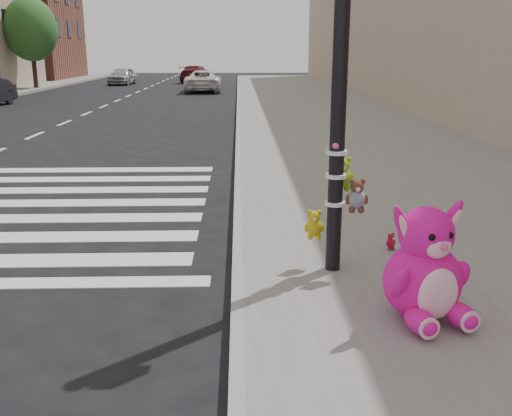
{
  "coord_description": "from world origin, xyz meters",
  "views": [
    {
      "loc": [
        1.58,
        -4.06,
        2.48
      ],
      "look_at": [
        1.76,
        2.13,
        0.75
      ],
      "focal_mm": 40.0,
      "sensor_mm": 36.0,
      "label": 1
    }
  ],
  "objects_px": {
    "red_teddy": "(391,241)",
    "signal_pole": "(340,113)",
    "pink_bunny": "(425,272)",
    "car_white_near": "(203,81)"
  },
  "relations": [
    {
      "from": "red_teddy",
      "to": "signal_pole",
      "type": "bearing_deg",
      "value": -176.2
    },
    {
      "from": "pink_bunny",
      "to": "car_white_near",
      "type": "xyz_separation_m",
      "value": [
        -3.76,
        30.41,
        0.04
      ]
    },
    {
      "from": "car_white_near",
      "to": "signal_pole",
      "type": "bearing_deg",
      "value": 94.99
    },
    {
      "from": "pink_bunny",
      "to": "car_white_near",
      "type": "relative_size",
      "value": 0.24
    },
    {
      "from": "red_teddy",
      "to": "car_white_near",
      "type": "height_order",
      "value": "car_white_near"
    },
    {
      "from": "signal_pole",
      "to": "pink_bunny",
      "type": "bearing_deg",
      "value": -64.51
    },
    {
      "from": "pink_bunny",
      "to": "car_white_near",
      "type": "height_order",
      "value": "car_white_near"
    },
    {
      "from": "red_teddy",
      "to": "car_white_near",
      "type": "distance_m",
      "value": 28.85
    },
    {
      "from": "signal_pole",
      "to": "car_white_near",
      "type": "relative_size",
      "value": 0.88
    },
    {
      "from": "signal_pole",
      "to": "red_teddy",
      "type": "bearing_deg",
      "value": 36.86
    }
  ]
}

